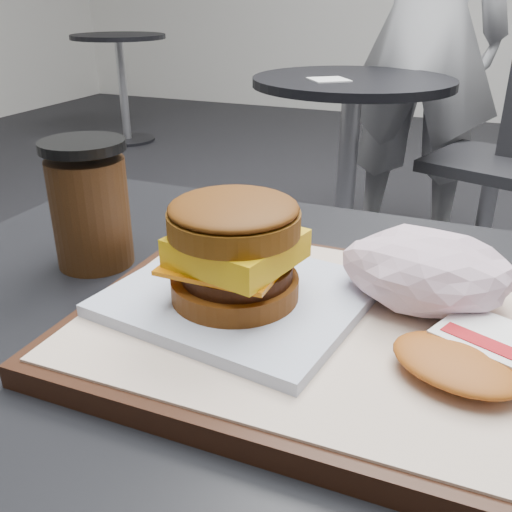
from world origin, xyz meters
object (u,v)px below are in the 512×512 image
at_px(serving_tray, 326,331).
at_px(coffee_cup, 90,207).
at_px(breakfast_sandwich, 237,261).
at_px(hash_brown, 485,357).
at_px(patron, 425,31).
at_px(customer_table, 288,502).
at_px(crumpled_wrapper, 428,271).
at_px(neighbor_table, 349,135).

relative_size(serving_tray, coffee_cup, 3.06).
relative_size(breakfast_sandwich, coffee_cup, 1.71).
distance_m(breakfast_sandwich, hash_brown, 0.19).
height_order(hash_brown, patron, patron).
height_order(customer_table, hash_brown, hash_brown).
height_order(breakfast_sandwich, crumpled_wrapper, breakfast_sandwich).
bearing_deg(breakfast_sandwich, coffee_cup, 162.48).
bearing_deg(coffee_cup, crumpled_wrapper, 0.67).
distance_m(coffee_cup, neighbor_table, 1.63).
bearing_deg(breakfast_sandwich, patron, 93.78).
distance_m(customer_table, patron, 2.14).
xyz_separation_m(crumpled_wrapper, patron, (-0.28, 2.06, 0.06)).
relative_size(breakfast_sandwich, neighbor_table, 0.28).
bearing_deg(coffee_cup, customer_table, -12.44).
relative_size(customer_table, crumpled_wrapper, 6.10).
xyz_separation_m(hash_brown, patron, (-0.33, 2.14, 0.08)).
xyz_separation_m(breakfast_sandwich, neighbor_table, (-0.30, 1.66, -0.28)).
bearing_deg(neighbor_table, hash_brown, -73.70).
height_order(neighbor_table, patron, patron).
distance_m(neighbor_table, patron, 0.59).
relative_size(breakfast_sandwich, hash_brown, 1.60).
bearing_deg(crumpled_wrapper, coffee_cup, -179.33).
bearing_deg(crumpled_wrapper, patron, 97.66).
xyz_separation_m(customer_table, hash_brown, (0.14, -0.02, 0.22)).
relative_size(serving_tray, crumpled_wrapper, 2.90).
distance_m(breakfast_sandwich, crumpled_wrapper, 0.15).
bearing_deg(patron, crumpled_wrapper, 98.45).
bearing_deg(customer_table, neighbor_table, 101.98).
bearing_deg(coffee_cup, breakfast_sandwich, -17.52).
xyz_separation_m(hash_brown, coffee_cup, (-0.37, 0.07, 0.03)).
xyz_separation_m(hash_brown, crumpled_wrapper, (-0.05, 0.08, 0.02)).
bearing_deg(hash_brown, coffee_cup, 168.59).
height_order(serving_tray, crumpled_wrapper, crumpled_wrapper).
height_order(customer_table, serving_tray, serving_tray).
relative_size(serving_tray, breakfast_sandwich, 1.78).
bearing_deg(customer_table, hash_brown, -9.70).
bearing_deg(serving_tray, patron, 95.74).
xyz_separation_m(breakfast_sandwich, coffee_cup, (-0.18, 0.06, 0.00)).
distance_m(customer_table, coffee_cup, 0.34).
height_order(breakfast_sandwich, coffee_cup, coffee_cup).
bearing_deg(crumpled_wrapper, customer_table, -149.44).
bearing_deg(serving_tray, coffee_cup, 168.57).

